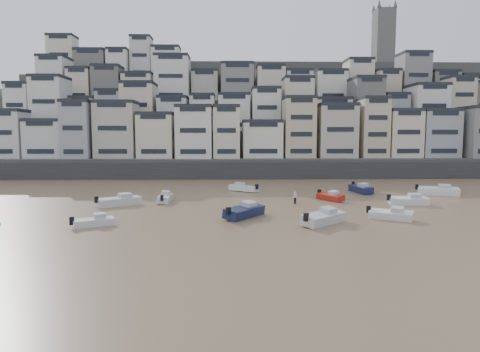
{
  "coord_description": "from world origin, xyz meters",
  "views": [
    {
      "loc": [
        4.01,
        -23.54,
        9.25
      ],
      "look_at": [
        5.35,
        30.0,
        4.0
      ],
      "focal_mm": 32.0,
      "sensor_mm": 36.0,
      "label": 1
    }
  ],
  "objects_px": {
    "boat_h": "(244,187)",
    "boat_i": "(361,187)",
    "boat_d": "(408,199)",
    "boat_e": "(330,196)",
    "boat_b": "(391,214)",
    "boat_g": "(438,189)",
    "person_pink": "(295,197)",
    "boat_k": "(119,199)",
    "boat_c": "(244,210)",
    "boat_a": "(323,216)",
    "boat_j": "(94,220)",
    "boat_f": "(165,197)"
  },
  "relations": [
    {
      "from": "boat_h",
      "to": "person_pink",
      "type": "height_order",
      "value": "person_pink"
    },
    {
      "from": "boat_c",
      "to": "boat_f",
      "type": "relative_size",
      "value": 1.21
    },
    {
      "from": "boat_a",
      "to": "boat_k",
      "type": "bearing_deg",
      "value": 110.75
    },
    {
      "from": "boat_g",
      "to": "boat_k",
      "type": "xyz_separation_m",
      "value": [
        -46.17,
        -8.58,
        -0.04
      ]
    },
    {
      "from": "boat_c",
      "to": "person_pink",
      "type": "xyz_separation_m",
      "value": [
        7.09,
        9.11,
        0.01
      ]
    },
    {
      "from": "boat_j",
      "to": "boat_h",
      "type": "bearing_deg",
      "value": 29.03
    },
    {
      "from": "boat_g",
      "to": "person_pink",
      "type": "distance_m",
      "value": 24.3
    },
    {
      "from": "boat_a",
      "to": "boat_j",
      "type": "bearing_deg",
      "value": 138.34
    },
    {
      "from": "boat_e",
      "to": "person_pink",
      "type": "xyz_separation_m",
      "value": [
        -5.37,
        -2.73,
        0.21
      ]
    },
    {
      "from": "boat_j",
      "to": "boat_d",
      "type": "bearing_deg",
      "value": -11.34
    },
    {
      "from": "boat_i",
      "to": "person_pink",
      "type": "relative_size",
      "value": 3.53
    },
    {
      "from": "boat_h",
      "to": "boat_i",
      "type": "xyz_separation_m",
      "value": [
        18.55,
        -2.06,
        0.09
      ]
    },
    {
      "from": "boat_c",
      "to": "boat_h",
      "type": "distance_m",
      "value": 21.76
    },
    {
      "from": "boat_f",
      "to": "boat_i",
      "type": "height_order",
      "value": "boat_i"
    },
    {
      "from": "boat_b",
      "to": "person_pink",
      "type": "bearing_deg",
      "value": 158.13
    },
    {
      "from": "boat_i",
      "to": "boat_j",
      "type": "distance_m",
      "value": 42.07
    },
    {
      "from": "boat_h",
      "to": "boat_j",
      "type": "xyz_separation_m",
      "value": [
        -16.02,
        -26.04,
        -0.15
      ]
    },
    {
      "from": "boat_b",
      "to": "boat_f",
      "type": "bearing_deg",
      "value": -176.75
    },
    {
      "from": "boat_b",
      "to": "boat_i",
      "type": "xyz_separation_m",
      "value": [
        3.35,
        21.49,
        0.16
      ]
    },
    {
      "from": "boat_k",
      "to": "boat_i",
      "type": "bearing_deg",
      "value": -15.82
    },
    {
      "from": "person_pink",
      "to": "boat_i",
      "type": "bearing_deg",
      "value": 41.18
    },
    {
      "from": "boat_g",
      "to": "boat_k",
      "type": "relative_size",
      "value": 1.04
    },
    {
      "from": "boat_a",
      "to": "boat_b",
      "type": "distance_m",
      "value": 8.11
    },
    {
      "from": "boat_i",
      "to": "boat_k",
      "type": "xyz_separation_m",
      "value": [
        -35.19,
        -11.52,
        -0.0
      ]
    },
    {
      "from": "person_pink",
      "to": "boat_g",
      "type": "bearing_deg",
      "value": 18.33
    },
    {
      "from": "boat_e",
      "to": "person_pink",
      "type": "height_order",
      "value": "person_pink"
    },
    {
      "from": "boat_e",
      "to": "boat_i",
      "type": "height_order",
      "value": "boat_i"
    },
    {
      "from": "boat_g",
      "to": "boat_i",
      "type": "distance_m",
      "value": 11.36
    },
    {
      "from": "boat_h",
      "to": "boat_b",
      "type": "bearing_deg",
      "value": 160.25
    },
    {
      "from": "boat_c",
      "to": "boat_j",
      "type": "distance_m",
      "value": 15.97
    },
    {
      "from": "boat_g",
      "to": "boat_c",
      "type": "bearing_deg",
      "value": -133.51
    },
    {
      "from": "boat_g",
      "to": "boat_i",
      "type": "xyz_separation_m",
      "value": [
        -10.98,
        2.94,
        -0.04
      ]
    },
    {
      "from": "boat_b",
      "to": "boat_f",
      "type": "height_order",
      "value": "boat_f"
    },
    {
      "from": "boat_b",
      "to": "boat_i",
      "type": "relative_size",
      "value": 0.81
    },
    {
      "from": "boat_g",
      "to": "boat_h",
      "type": "bearing_deg",
      "value": -172.17
    },
    {
      "from": "boat_c",
      "to": "boat_e",
      "type": "xyz_separation_m",
      "value": [
        12.46,
        11.84,
        -0.2
      ]
    },
    {
      "from": "boat_b",
      "to": "boat_i",
      "type": "distance_m",
      "value": 21.75
    },
    {
      "from": "boat_d",
      "to": "boat_e",
      "type": "relative_size",
      "value": 1.12
    },
    {
      "from": "boat_b",
      "to": "boat_h",
      "type": "xyz_separation_m",
      "value": [
        -15.2,
        23.56,
        0.07
      ]
    },
    {
      "from": "boat_d",
      "to": "boat_e",
      "type": "height_order",
      "value": "boat_d"
    },
    {
      "from": "boat_a",
      "to": "boat_d",
      "type": "bearing_deg",
      "value": -2.07
    },
    {
      "from": "boat_c",
      "to": "boat_g",
      "type": "bearing_deg",
      "value": -24.22
    },
    {
      "from": "boat_e",
      "to": "boat_g",
      "type": "relative_size",
      "value": 0.76
    },
    {
      "from": "boat_k",
      "to": "boat_f",
      "type": "bearing_deg",
      "value": -5.7
    },
    {
      "from": "boat_c",
      "to": "boat_j",
      "type": "xyz_separation_m",
      "value": [
        -15.38,
        -4.29,
        -0.26
      ]
    },
    {
      "from": "boat_b",
      "to": "boat_f",
      "type": "xyz_separation_m",
      "value": [
        -26.32,
        12.94,
        0.03
      ]
    },
    {
      "from": "boat_c",
      "to": "boat_i",
      "type": "distance_m",
      "value": 27.49
    },
    {
      "from": "boat_c",
      "to": "boat_f",
      "type": "bearing_deg",
      "value": 80.02
    },
    {
      "from": "boat_e",
      "to": "boat_j",
      "type": "relative_size",
      "value": 1.11
    },
    {
      "from": "boat_b",
      "to": "boat_d",
      "type": "xyz_separation_m",
      "value": [
        6.01,
        9.63,
        0.06
      ]
    }
  ]
}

